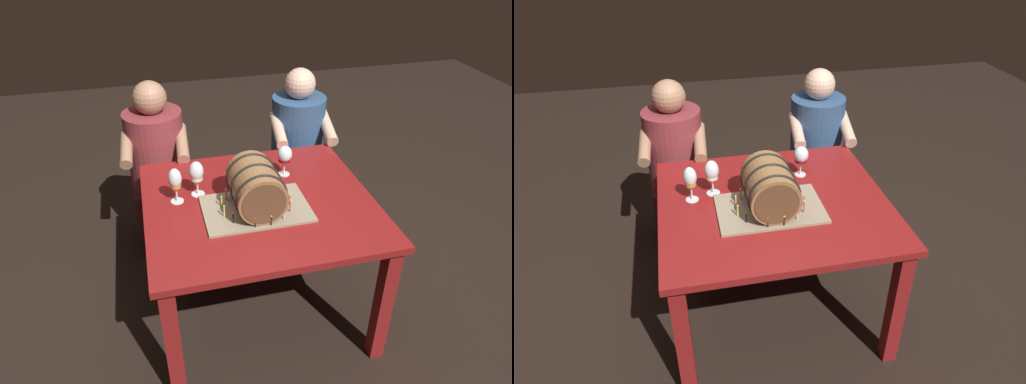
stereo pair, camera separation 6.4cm
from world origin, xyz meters
TOP-DOWN VIEW (x-y plane):
  - ground_plane at (0.00, 0.00)m, footprint 8.00×8.00m
  - dining_table at (0.00, 0.00)m, footprint 1.12×1.02m
  - barrel_cake at (-0.03, -0.07)m, footprint 0.51×0.34m
  - wine_glass_amber at (-0.39, 0.10)m, footprint 0.06×0.06m
  - wine_glass_white at (-0.28, 0.14)m, footprint 0.07×0.07m
  - wine_glass_red at (0.20, 0.22)m, footprint 0.08×0.08m
  - person_seated_left at (-0.45, 0.76)m, footprint 0.40×0.48m
  - person_seated_right at (0.45, 0.76)m, footprint 0.41×0.50m

SIDE VIEW (x-z plane):
  - ground_plane at x=0.00m, z-range 0.00..0.00m
  - person_seated_right at x=0.45m, z-range -0.04..1.09m
  - person_seated_left at x=-0.45m, z-range -0.04..1.09m
  - dining_table at x=0.00m, z-range 0.26..0.99m
  - barrel_cake at x=-0.03m, z-range 0.72..0.97m
  - wine_glass_red at x=0.20m, z-range 0.76..0.93m
  - wine_glass_amber at x=-0.39m, z-range 0.76..0.95m
  - wine_glass_white at x=-0.28m, z-range 0.76..0.95m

